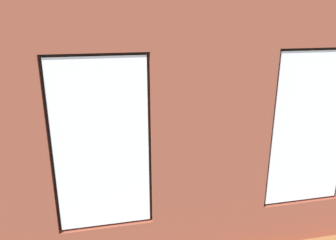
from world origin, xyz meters
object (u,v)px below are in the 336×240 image
at_px(media_console, 2,170).
at_px(potted_plant_between_couches, 279,176).
at_px(cup_ceramic, 167,137).
at_px(remote_gray, 174,140).
at_px(potted_plant_foreground_right, 40,101).
at_px(potted_plant_near_tv, 22,178).
at_px(potted_plant_corner_near_left, 244,95).
at_px(potted_plant_mid_room_small, 205,128).
at_px(couch_by_window, 186,200).
at_px(candle_jar, 184,133).
at_px(papasan_chair, 151,108).
at_px(remote_black, 158,137).
at_px(remote_silver, 148,142).
at_px(couch_left, 295,144).
at_px(coffee_table, 167,141).

height_order(media_console, potted_plant_between_couches, potted_plant_between_couches).
height_order(cup_ceramic, remote_gray, cup_ceramic).
relative_size(remote_gray, potted_plant_foreground_right, 0.14).
bearing_deg(media_console, potted_plant_near_tv, 119.46).
bearing_deg(potted_plant_corner_near_left, potted_plant_mid_room_small, 42.59).
bearing_deg(potted_plant_mid_room_small, couch_by_window, 66.84).
distance_m(potted_plant_mid_room_small, potted_plant_near_tv, 4.11).
distance_m(candle_jar, potted_plant_foreground_right, 3.73).
distance_m(potted_plant_between_couches, potted_plant_near_tv, 3.77).
xyz_separation_m(papasan_chair, potted_plant_foreground_right, (2.73, 0.04, 0.36)).
relative_size(remote_black, potted_plant_foreground_right, 0.14).
distance_m(media_console, potted_plant_corner_near_left, 6.23).
bearing_deg(couch_by_window, candle_jar, -103.95).
relative_size(media_console, potted_plant_foreground_right, 0.87).
xyz_separation_m(cup_ceramic, remote_silver, (0.41, 0.11, -0.03)).
xyz_separation_m(couch_left, media_console, (5.48, -0.19, -0.08)).
distance_m(media_console, potted_plant_between_couches, 4.58).
distance_m(remote_silver, potted_plant_foreground_right, 3.30).
distance_m(remote_black, potted_plant_corner_near_left, 3.59).
bearing_deg(potted_plant_near_tv, couch_left, -170.99).
xyz_separation_m(couch_by_window, cup_ceramic, (-0.16, -2.03, 0.17)).
bearing_deg(remote_gray, potted_plant_near_tv, -172.61).
relative_size(candle_jar, potted_plant_corner_near_left, 0.09).
bearing_deg(couch_left, potted_plant_foreground_right, -117.18).
bearing_deg(media_console, couch_left, 177.98).
relative_size(coffee_table, potted_plant_near_tv, 1.59).
distance_m(potted_plant_corner_near_left, potted_plant_mid_room_small, 2.18).
relative_size(couch_left, remote_silver, 10.77).
distance_m(couch_left, remote_silver, 2.93).
relative_size(papasan_chair, potted_plant_foreground_right, 0.86).
xyz_separation_m(couch_left, candle_jar, (2.12, -0.64, 0.18)).
distance_m(candle_jar, remote_silver, 0.81).
bearing_deg(couch_by_window, remote_black, -89.87).
distance_m(couch_left, remote_black, 2.74).
xyz_separation_m(coffee_table, potted_plant_mid_room_small, (-1.07, -0.85, -0.10)).
relative_size(potted_plant_corner_near_left, potted_plant_between_couches, 1.39).
relative_size(couch_left, candle_jar, 18.94).
distance_m(candle_jar, papasan_chair, 2.19).
height_order(remote_silver, papasan_chair, papasan_chair).
relative_size(couch_by_window, remote_black, 11.62).
distance_m(coffee_table, media_console, 3.00).
xyz_separation_m(couch_left, coffee_table, (2.50, -0.51, 0.07)).
xyz_separation_m(remote_silver, remote_gray, (-0.51, 0.00, 0.00)).
bearing_deg(potted_plant_near_tv, potted_plant_between_couches, 169.46).
bearing_deg(potted_plant_near_tv, potted_plant_corner_near_left, -144.69).
distance_m(remote_black, media_console, 2.85).
height_order(papasan_chair, potted_plant_corner_near_left, potted_plant_corner_near_left).
height_order(couch_left, potted_plant_near_tv, potted_plant_near_tv).
relative_size(remote_silver, potted_plant_between_couches, 0.21).
height_order(remote_black, potted_plant_mid_room_small, remote_black).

